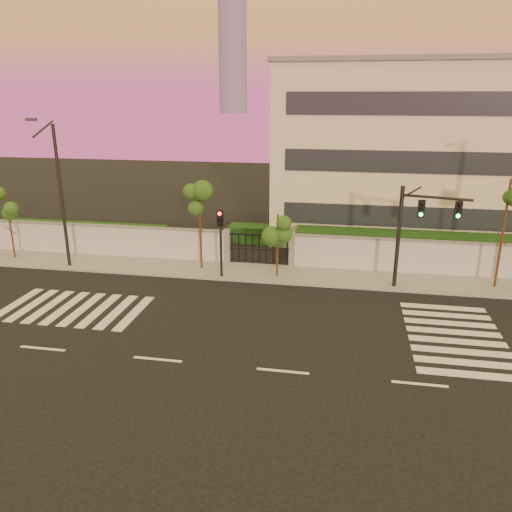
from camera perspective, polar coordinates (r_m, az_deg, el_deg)
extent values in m
plane|color=black|center=(19.44, 3.08, -13.02)|extent=(120.00, 120.00, 0.00)
cube|color=gray|center=(28.88, 5.73, -2.24)|extent=(60.00, 3.00, 0.15)
cube|color=#ADB0B5|center=(35.70, -23.23, 1.86)|extent=(25.00, 0.30, 2.00)
cube|color=slate|center=(35.45, -23.43, 3.51)|extent=(25.00, 0.36, 0.12)
cube|color=slate|center=(30.71, -3.31, 1.07)|extent=(0.35, 0.35, 2.20)
cube|color=slate|center=(30.06, 4.13, 0.68)|extent=(0.35, 0.35, 2.20)
cube|color=#15340F|center=(33.12, 22.08, 0.65)|extent=(20.00, 2.00, 1.80)
cube|color=#15340F|center=(37.06, -19.16, 2.40)|extent=(12.00, 1.80, 1.40)
cube|color=#15340F|center=(35.20, 1.77, 2.44)|extent=(6.00, 1.50, 1.20)
cube|color=beige|center=(39.40, 20.87, 10.97)|extent=(24.00, 12.00, 12.00)
cube|color=#262D38|center=(34.13, 21.93, 3.94)|extent=(22.00, 0.08, 1.40)
cube|color=#262D38|center=(33.53, 22.62, 9.74)|extent=(22.00, 0.08, 1.40)
cube|color=#262D38|center=(33.30, 23.36, 15.69)|extent=(22.00, 0.08, 1.40)
cube|color=slate|center=(39.26, 21.91, 19.81)|extent=(24.40, 12.40, 0.30)
cylinder|color=slate|center=(307.34, -2.75, 26.32)|extent=(16.00, 16.00, 110.00)
cube|color=silver|center=(27.87, -25.72, -4.93)|extent=(0.50, 4.00, 0.02)
cube|color=silver|center=(27.36, -24.18, -5.12)|extent=(0.50, 4.00, 0.02)
cube|color=silver|center=(26.88, -22.58, -5.32)|extent=(0.50, 4.00, 0.02)
cube|color=silver|center=(26.42, -20.93, -5.52)|extent=(0.50, 4.00, 0.02)
cube|color=silver|center=(25.98, -19.21, -5.72)|extent=(0.50, 4.00, 0.02)
cube|color=silver|center=(25.56, -17.44, -5.93)|extent=(0.50, 4.00, 0.02)
cube|color=silver|center=(25.17, -15.61, -6.13)|extent=(0.50, 4.00, 0.02)
cube|color=silver|center=(24.81, -13.72, -6.34)|extent=(0.50, 4.00, 0.02)
cube|color=silver|center=(20.82, 23.43, -12.34)|extent=(4.00, 0.50, 0.02)
cube|color=silver|center=(21.58, 22.92, -11.16)|extent=(4.00, 0.50, 0.02)
cube|color=silver|center=(22.36, 22.45, -10.06)|extent=(4.00, 0.50, 0.02)
cube|color=silver|center=(23.14, 22.01, -9.03)|extent=(4.00, 0.50, 0.02)
cube|color=silver|center=(23.93, 21.60, -8.07)|extent=(4.00, 0.50, 0.02)
cube|color=silver|center=(24.73, 21.23, -7.17)|extent=(4.00, 0.50, 0.02)
cube|color=silver|center=(25.54, 20.87, -6.33)|extent=(4.00, 0.50, 0.02)
cube|color=silver|center=(26.35, 20.54, -5.54)|extent=(4.00, 0.50, 0.02)
cube|color=silver|center=(22.73, -23.19, -9.69)|extent=(2.00, 0.15, 0.01)
cube|color=silver|center=(20.55, -11.18, -11.51)|extent=(2.00, 0.15, 0.01)
cube|color=silver|center=(19.43, 3.08, -13.00)|extent=(2.00, 0.15, 0.01)
cube|color=silver|center=(19.57, 18.20, -13.73)|extent=(2.00, 0.15, 0.01)
cylinder|color=#382314|center=(34.77, -26.29, 3.22)|extent=(0.11, 0.11, 4.53)
sphere|color=#204B15|center=(34.49, -26.59, 5.40)|extent=(1.02, 1.02, 1.02)
sphere|color=#204B15|center=(34.58, -25.83, 4.37)|extent=(0.78, 0.78, 0.78)
sphere|color=#204B15|center=(34.64, -27.00, 4.61)|extent=(0.74, 0.74, 0.74)
cylinder|color=#382314|center=(29.22, -6.38, 3.27)|extent=(0.12, 0.12, 5.30)
sphere|color=#204B15|center=(28.86, -6.49, 6.33)|extent=(1.14, 1.14, 1.14)
sphere|color=#204B15|center=(29.13, -5.64, 4.86)|extent=(0.87, 0.87, 0.87)
sphere|color=#204B15|center=(28.92, -7.13, 5.25)|extent=(0.83, 0.83, 0.83)
cylinder|color=#382314|center=(28.09, 2.46, 1.09)|extent=(0.12, 0.12, 3.73)
sphere|color=#204B15|center=(27.79, 2.49, 3.30)|extent=(1.09, 1.09, 1.09)
sphere|color=#204B15|center=(28.08, 3.23, 2.26)|extent=(0.83, 0.83, 0.83)
sphere|color=#204B15|center=(27.78, 1.83, 2.51)|extent=(0.79, 0.79, 0.79)
cylinder|color=#382314|center=(29.01, 26.32, 2.07)|extent=(0.13, 0.13, 5.97)
sphere|color=#204B15|center=(28.63, 26.82, 5.51)|extent=(1.20, 1.20, 1.20)
sphere|color=#204B15|center=(29.12, 27.18, 3.83)|extent=(0.92, 0.92, 0.92)
sphere|color=#204B15|center=(28.50, 26.10, 4.33)|extent=(0.88, 0.88, 0.88)
cylinder|color=black|center=(27.22, 15.94, 1.90)|extent=(0.22, 0.22, 5.59)
cylinder|color=black|center=(26.95, 19.99, 6.29)|extent=(3.36, 0.99, 0.14)
cube|color=black|center=(26.90, 18.36, 5.16)|extent=(0.32, 0.16, 0.81)
sphere|color=#0CF259|center=(26.85, 18.34, 4.59)|extent=(0.18, 0.18, 0.18)
cube|color=black|center=(27.22, 22.12, 4.89)|extent=(0.32, 0.16, 0.81)
sphere|color=#0CF259|center=(27.17, 22.11, 4.32)|extent=(0.18, 0.18, 0.18)
cylinder|color=black|center=(27.94, -4.03, 1.36)|extent=(0.15, 0.15, 4.09)
cube|color=black|center=(27.51, -4.13, 4.32)|extent=(0.32, 0.16, 0.82)
sphere|color=red|center=(27.34, -4.20, 4.79)|extent=(0.18, 0.18, 0.18)
cylinder|color=black|center=(31.32, -21.33, 6.11)|extent=(0.19, 0.19, 8.46)
cylinder|color=black|center=(30.03, -23.15, 13.22)|extent=(0.11, 2.02, 0.82)
cube|color=#3F3F44|center=(29.21, -24.30, 14.03)|extent=(0.53, 0.26, 0.16)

